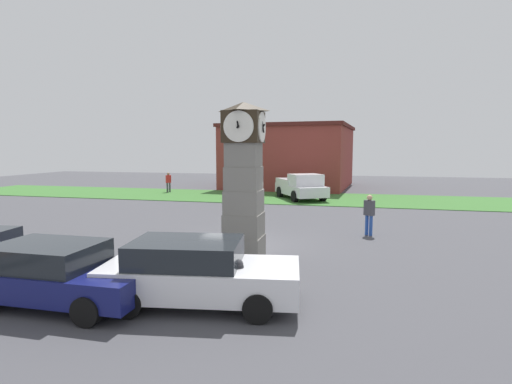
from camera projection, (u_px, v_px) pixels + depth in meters
name	position (u px, v px, depth m)	size (l,w,h in m)	color
ground_plane	(243.00, 246.00, 14.92)	(79.85, 79.85, 0.00)	#424247
clock_tower	(244.00, 182.00, 12.91)	(1.44, 1.47, 5.09)	gray
bollard_near_tower	(238.00, 284.00, 9.02)	(0.25, 0.25, 1.15)	#333338
bollard_mid_row	(220.00, 272.00, 10.13)	(0.23, 0.23, 0.98)	brown
car_near_tower	(57.00, 273.00, 9.30)	(4.30, 2.03, 1.43)	navy
car_by_building	(197.00, 272.00, 9.28)	(4.75, 2.50, 1.52)	silver
pickup_truck	(301.00, 186.00, 28.33)	(4.30, 5.30, 1.85)	silver
pedestrian_near_bench	(168.00, 181.00, 32.61)	(0.46, 0.44, 1.65)	#3F3F47
pedestrian_crossing_lot	(369.00, 212.00, 16.63)	(0.46, 0.43, 1.71)	#264CA5
warehouse_blue_far	(291.00, 156.00, 37.81)	(11.79, 12.39, 5.73)	maroon
grass_verge_far	(246.00, 196.00, 29.93)	(47.91, 7.29, 0.04)	#386B2D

